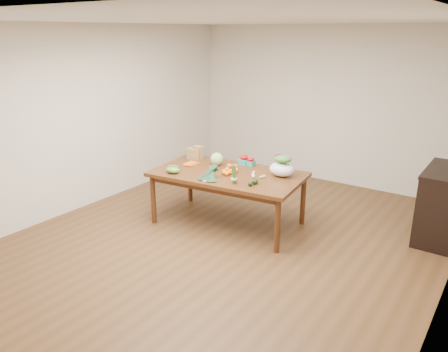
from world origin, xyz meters
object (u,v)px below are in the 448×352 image
Objects in this scene: cabinet at (443,205)px; salad_bag at (282,167)px; asparagus_bundle at (234,174)px; cabbage at (217,159)px; paper_bag at (195,152)px; kale_bunch at (208,174)px; dining_table at (228,198)px; mandarin_cluster at (227,171)px.

salad_bag is at bearing -154.02° from cabinet.
cabbage is at bearing 134.52° from asparagus_bundle.
paper_bag is 0.69× the size of kale_bunch.
cabinet is at bearing 18.62° from dining_table.
paper_bag is 1.46m from salad_bag.
dining_table is 11.19× the size of mandarin_cluster.
cabinet is at bearing 27.84° from asparagus_bundle.
asparagus_bundle reaches higher than kale_bunch.
mandarin_cluster is (0.82, -0.33, -0.05)m from paper_bag.
dining_table is at bearing -156.99° from salad_bag.
dining_table is at bearing 78.19° from kale_bunch.
kale_bunch is (-0.04, -0.40, 0.45)m from dining_table.
salad_bag is (0.99, 0.09, 0.04)m from cabbage.
paper_bag is 1.26m from asparagus_bundle.
cabbage is 0.74× the size of asparagus_bundle.
salad_bag reaches higher than mandarin_cluster.
asparagus_bundle is 0.70m from salad_bag.
cabbage is 1.02× the size of mandarin_cluster.
salad_bag reaches higher than cabbage.
paper_bag is at bearing -179.60° from salad_bag.
salad_bag is (0.67, 0.28, 0.51)m from dining_table.
salad_bag is (-1.87, -0.91, 0.41)m from cabinet.
mandarin_cluster is (0.03, -0.06, 0.42)m from dining_table.
cabinet reaches higher than kale_bunch.
cabinet is 3.04m from kale_bunch.
dining_table is 0.68m from asparagus_bundle.
kale_bunch is at bearing -148.28° from cabinet.
kale_bunch is at bearing -63.83° from cabbage.
paper_bag is at bearing 157.95° from mandarin_cluster.
paper_bag is 1.50× the size of cabbage.
paper_bag reaches higher than mandarin_cluster.
dining_table is 2.80m from cabinet.
asparagus_bundle reaches higher than paper_bag.
mandarin_cluster is 0.40m from asparagus_bundle.
cabbage is at bearing 144.60° from mandarin_cluster.
cabbage is (0.47, -0.08, -0.01)m from paper_bag.
kale_bunch reaches higher than mandarin_cluster.
cabbage is (-2.86, -1.00, 0.37)m from cabinet.
paper_bag is 0.82× the size of salad_bag.
cabinet is 3.05m from cabbage.
cabbage is 0.82m from asparagus_bundle.
salad_bag is at bearing 0.40° from paper_bag.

